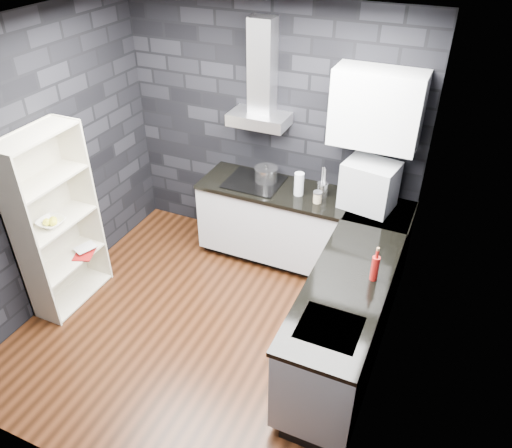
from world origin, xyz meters
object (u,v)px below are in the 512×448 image
Objects in this scene: pot at (266,175)px; glass_vase at (299,184)px; storage_jar at (317,198)px; bookshelf at (56,223)px; utensil_crock at (322,189)px; appliance_garage at (369,186)px; fruit_bowl at (51,223)px; red_bottle at (375,268)px.

glass_vase reaches higher than pot.
glass_vase reaches higher than storage_jar.
utensil_crock is at bearing 30.45° from bookshelf.
appliance_garage reaches higher than pot.
appliance_garage is at bearing 15.18° from storage_jar.
glass_vase is 2.39m from fruit_bowl.
utensil_crock is 0.30× the size of appliance_garage.
bookshelf reaches higher than fruit_bowl.
storage_jar is at bearing 33.52° from fruit_bowl.
utensil_crock is 1.33m from red_bottle.
red_bottle is (0.31, -1.07, -0.12)m from appliance_garage.
glass_vase is at bearing 32.17° from bookshelf.
storage_jar is 2.53m from fruit_bowl.
red_bottle is (0.78, -0.94, 0.06)m from storage_jar.
bookshelf is (-2.11, -1.34, -0.05)m from storage_jar.
utensil_crock is at bearing 36.06° from fruit_bowl.
glass_vase is 0.13× the size of bookshelf.
appliance_garage is 2.04× the size of fruit_bowl.
fruit_bowl is (-1.48, -1.57, -0.04)m from pot.
bookshelf is 7.58× the size of fruit_bowl.
utensil_crock is 2.61m from fruit_bowl.
appliance_garage is (0.46, -0.02, 0.15)m from utensil_crock.
utensil_crock is 2.58m from bookshelf.
utensil_crock is 0.48m from appliance_garage.
appliance_garage is at bearing 106.26° from red_bottle.
appliance_garage reaches higher than fruit_bowl.
appliance_garage is at bearing 30.61° from fruit_bowl.
storage_jar is 0.51m from appliance_garage.
storage_jar is 1.22m from red_bottle.
storage_jar is (0.63, -0.18, -0.03)m from pot.
storage_jar is at bearing -91.94° from utensil_crock.
bookshelf reaches higher than appliance_garage.
bookshelf is at bearing -172.10° from red_bottle.
pot is 0.42m from glass_vase.
pot reaches higher than fruit_bowl.
red_bottle is 0.12× the size of bookshelf.
glass_vase is 1.66× the size of utensil_crock.
glass_vase is 0.70m from appliance_garage.
red_bottle is at bearing 8.95° from fruit_bowl.
fruit_bowl is at bearing -143.94° from utensil_crock.
storage_jar is 0.06× the size of bookshelf.
storage_jar is at bearing 129.51° from red_bottle.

